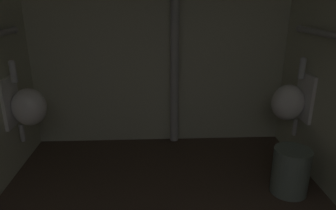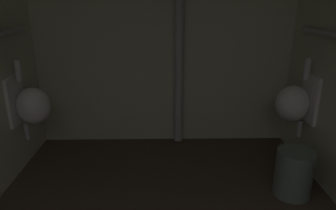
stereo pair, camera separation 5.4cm
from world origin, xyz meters
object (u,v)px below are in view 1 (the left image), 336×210
object	(u,v)px
urinal_right_far	(290,101)
standpipe_back_wall	(175,33)
waste_bin	(291,171)
urinal_left_mid	(27,106)

from	to	relation	value
urinal_right_far	standpipe_back_wall	bearing A→B (deg)	154.39
urinal_right_far	waste_bin	distance (m)	0.68
urinal_left_mid	waste_bin	distance (m)	2.34
urinal_left_mid	urinal_right_far	world-z (taller)	same
urinal_right_far	waste_bin	size ratio (longest dim) A/B	1.92
standpipe_back_wall	waste_bin	distance (m)	1.68
standpipe_back_wall	waste_bin	bearing A→B (deg)	-48.31
urinal_left_mid	waste_bin	xyz separation A→B (m)	(2.25, -0.49, -0.44)
standpipe_back_wall	urinal_right_far	bearing A→B (deg)	-25.61
urinal_left_mid	urinal_right_far	bearing A→B (deg)	0.22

